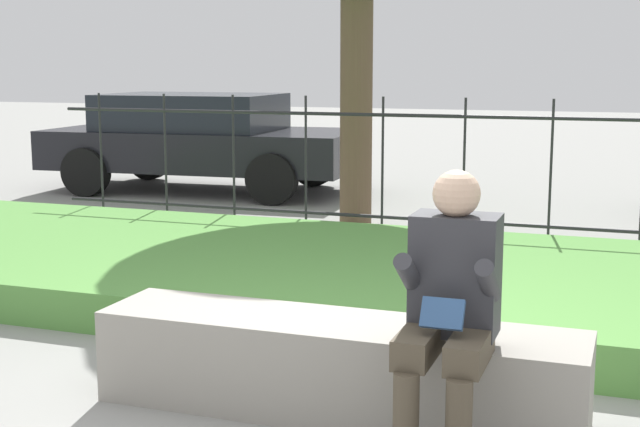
{
  "coord_description": "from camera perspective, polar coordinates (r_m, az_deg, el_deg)",
  "views": [
    {
      "loc": [
        1.5,
        -4.01,
        1.73
      ],
      "look_at": [
        -0.23,
        0.8,
        0.87
      ],
      "focal_mm": 50.0,
      "sensor_mm": 36.0,
      "label": 1
    }
  ],
  "objects": [
    {
      "name": "grass_berm",
      "position": [
        6.61,
        6.07,
        -4.43
      ],
      "size": [
        10.53,
        3.05,
        0.28
      ],
      "color": "#569342",
      "rests_on": "ground_plane"
    },
    {
      "name": "iron_fence",
      "position": [
        8.28,
        9.19,
        2.66
      ],
      "size": [
        8.53,
        0.03,
        1.43
      ],
      "color": "#232326",
      "rests_on": "ground_plane"
    },
    {
      "name": "ground_plane",
      "position": [
        4.62,
        -0.71,
        -12.41
      ],
      "size": [
        60.0,
        60.0,
        0.0
      ],
      "primitive_type": "plane",
      "color": "gray"
    },
    {
      "name": "stone_bench",
      "position": [
        4.5,
        1.08,
        -10.14
      ],
      "size": [
        2.43,
        0.54,
        0.48
      ],
      "color": "gray",
      "rests_on": "ground_plane"
    },
    {
      "name": "person_seated_reader",
      "position": [
        3.92,
        8.29,
        -5.74
      ],
      "size": [
        0.42,
        0.73,
        1.28
      ],
      "color": "black",
      "rests_on": "ground_plane"
    },
    {
      "name": "car_parked_left",
      "position": [
        12.33,
        -7.66,
        4.75
      ],
      "size": [
        4.3,
        2.19,
        1.33
      ],
      "rotation": [
        0.0,
        0.0,
        0.06
      ],
      "color": "black",
      "rests_on": "ground_plane"
    }
  ]
}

